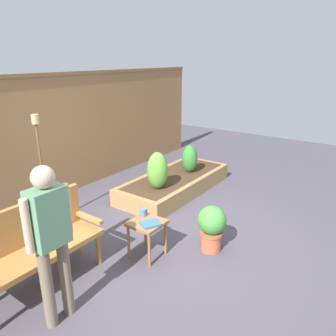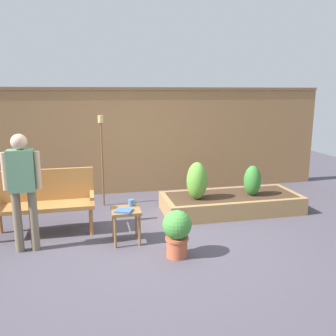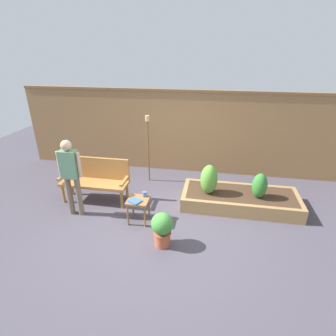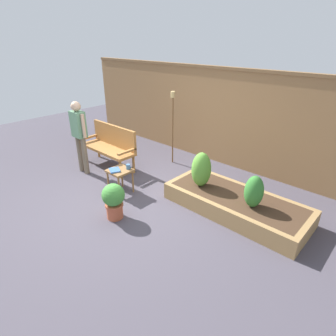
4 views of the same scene
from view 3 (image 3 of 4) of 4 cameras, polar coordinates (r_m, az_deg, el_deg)
ground_plane at (r=5.12m, az=-2.56°, el=-12.12°), size 14.00×14.00×0.00m
fence_back at (r=6.96m, az=2.02°, el=7.99°), size 8.40×0.14×2.16m
garden_bench at (r=5.88m, az=-15.42°, el=-1.79°), size 1.44×0.48×0.94m
side_table at (r=5.03m, az=-6.48°, el=-7.59°), size 0.40×0.40×0.48m
cup_on_table at (r=5.05m, az=-5.07°, el=-5.67°), size 0.12×0.08×0.09m
book_on_table at (r=4.92m, az=-7.20°, el=-7.11°), size 0.27×0.26×0.03m
potted_boxwood at (r=4.46m, az=-1.27°, el=-12.82°), size 0.37×0.37×0.62m
raised_planter_bed at (r=5.80m, az=15.27°, el=-6.58°), size 2.40×1.00×0.30m
shrub_near_bench at (r=5.45m, az=8.87°, el=-2.46°), size 0.35×0.35×0.63m
shrub_far_corner at (r=5.56m, az=19.26°, el=-3.66°), size 0.29×0.29×0.53m
tiki_torch at (r=6.30m, az=-4.37°, el=6.69°), size 0.10×0.10×1.66m
person_by_bench at (r=5.29m, az=-20.41°, el=-0.78°), size 0.47×0.20×1.56m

